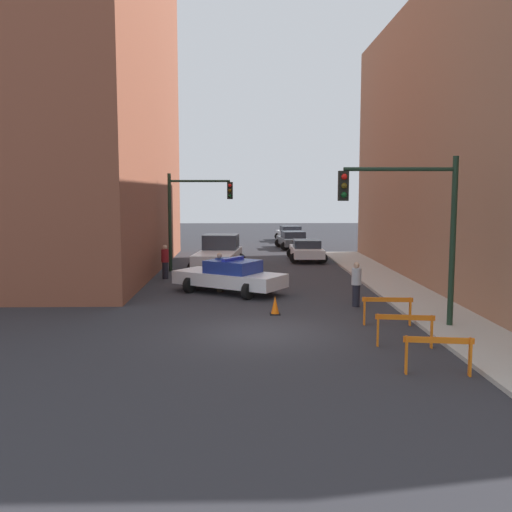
# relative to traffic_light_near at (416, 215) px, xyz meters

# --- Properties ---
(ground_plane) EXTENTS (120.00, 120.00, 0.00)m
(ground_plane) POSITION_rel_traffic_light_near_xyz_m (-4.73, -0.36, -3.53)
(ground_plane) COLOR #2D2D33
(sidewalk_right) EXTENTS (2.40, 44.00, 0.12)m
(sidewalk_right) POSITION_rel_traffic_light_near_xyz_m (1.47, -0.36, -3.47)
(sidewalk_right) COLOR #B2ADA3
(sidewalk_right) RESTS_ON ground_plane
(building_corner_left) EXTENTS (14.00, 20.00, 17.55)m
(building_corner_left) POSITION_rel_traffic_light_near_xyz_m (-16.73, 13.64, 5.24)
(building_corner_left) COLOR brown
(building_corner_left) RESTS_ON ground_plane
(traffic_light_near) EXTENTS (3.64, 0.35, 5.20)m
(traffic_light_near) POSITION_rel_traffic_light_near_xyz_m (0.00, 0.00, 0.00)
(traffic_light_near) COLOR black
(traffic_light_near) RESTS_ON sidewalk_right
(traffic_light_far) EXTENTS (3.44, 0.35, 5.20)m
(traffic_light_far) POSITION_rel_traffic_light_near_xyz_m (-8.03, 13.11, -0.13)
(traffic_light_far) COLOR black
(traffic_light_far) RESTS_ON ground_plane
(police_car) EXTENTS (4.95, 4.12, 1.52)m
(police_car) POSITION_rel_traffic_light_near_xyz_m (-5.80, 6.44, -2.81)
(police_car) COLOR white
(police_car) RESTS_ON ground_plane
(white_truck) EXTENTS (3.01, 5.58, 1.90)m
(white_truck) POSITION_rel_traffic_light_near_xyz_m (-6.55, 13.27, -2.62)
(white_truck) COLOR silver
(white_truck) RESTS_ON ground_plane
(parked_car_near) EXTENTS (2.31, 4.32, 1.31)m
(parked_car_near) POSITION_rel_traffic_light_near_xyz_m (-1.33, 17.60, -2.86)
(parked_car_near) COLOR silver
(parked_car_near) RESTS_ON ground_plane
(parked_car_mid) EXTENTS (2.55, 4.46, 1.31)m
(parked_car_mid) POSITION_rel_traffic_light_near_xyz_m (-1.52, 25.08, -2.86)
(parked_car_mid) COLOR #474C51
(parked_car_mid) RESTS_ON ground_plane
(parked_car_far) EXTENTS (2.54, 4.45, 1.31)m
(parked_car_far) POSITION_rel_traffic_light_near_xyz_m (-1.16, 31.64, -2.86)
(parked_car_far) COLOR silver
(parked_car_far) RESTS_ON ground_plane
(pedestrian_crossing) EXTENTS (0.36, 0.36, 1.66)m
(pedestrian_crossing) POSITION_rel_traffic_light_near_xyz_m (-6.26, 6.78, -2.67)
(pedestrian_crossing) COLOR #382D23
(pedestrian_crossing) RESTS_ON ground_plane
(pedestrian_corner) EXTENTS (0.50, 0.50, 1.66)m
(pedestrian_corner) POSITION_rel_traffic_light_near_xyz_m (-9.06, 10.48, -2.67)
(pedestrian_corner) COLOR black
(pedestrian_corner) RESTS_ON ground_plane
(pedestrian_sidewalk) EXTENTS (0.36, 0.36, 1.66)m
(pedestrian_sidewalk) POSITION_rel_traffic_light_near_xyz_m (-1.07, 3.49, -2.67)
(pedestrian_sidewalk) COLOR black
(pedestrian_sidewalk) RESTS_ON ground_plane
(barrier_front) EXTENTS (1.59, 0.37, 0.90)m
(barrier_front) POSITION_rel_traffic_light_near_xyz_m (-0.75, -4.47, -2.91)
(barrier_front) COLOR orange
(barrier_front) RESTS_ON ground_plane
(barrier_mid) EXTENTS (1.59, 0.39, 0.90)m
(barrier_mid) POSITION_rel_traffic_light_near_xyz_m (-0.84, -2.07, -2.91)
(barrier_mid) COLOR orange
(barrier_mid) RESTS_ON ground_plane
(barrier_back) EXTENTS (1.60, 0.29, 0.90)m
(barrier_back) POSITION_rel_traffic_light_near_xyz_m (-0.67, 0.50, -2.91)
(barrier_back) COLOR orange
(barrier_back) RESTS_ON ground_plane
(traffic_cone) EXTENTS (0.36, 0.36, 0.66)m
(traffic_cone) POSITION_rel_traffic_light_near_xyz_m (-4.15, 2.18, -3.21)
(traffic_cone) COLOR black
(traffic_cone) RESTS_ON ground_plane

